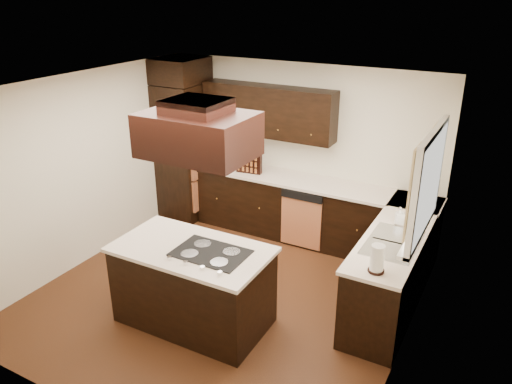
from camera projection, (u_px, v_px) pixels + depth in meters
floor at (225, 295)px, 6.06m from camera, size 4.20×4.20×0.02m
ceiling at (219, 87)px, 5.09m from camera, size 4.20×4.20×0.02m
wall_back at (299, 150)px, 7.28m from camera, size 4.20×0.02×2.50m
wall_front at (77, 296)px, 3.86m from camera, size 4.20×0.02×2.50m
wall_left at (86, 169)px, 6.50m from camera, size 0.02×4.20×2.50m
wall_right at (415, 244)px, 4.64m from camera, size 0.02×4.20×2.50m
oven_column at (185, 151)px, 7.81m from camera, size 0.65×0.75×2.12m
wall_oven_face at (203, 151)px, 7.63m from camera, size 0.05×0.62×0.78m
base_cabinets_back at (291, 208)px, 7.32m from camera, size 2.93×0.60×0.88m
base_cabinets_right at (396, 266)px, 5.82m from camera, size 0.60×2.40×0.88m
countertop_back at (292, 179)px, 7.14m from camera, size 2.93×0.63×0.04m
countertop_right at (399, 231)px, 5.64m from camera, size 0.63×2.40×0.04m
upper_cabinets at (268, 111)px, 7.11m from camera, size 2.00×0.34×0.72m
dishwasher_front at (301, 223)px, 6.97m from camera, size 0.60×0.05×0.72m
window_frame at (428, 184)px, 4.95m from camera, size 0.06×1.32×1.12m
window_pane at (430, 184)px, 4.93m from camera, size 0.00×1.20×1.00m
curtain_left at (413, 192)px, 4.61m from camera, size 0.02×0.34×0.90m
curtain_right at (430, 166)px, 5.29m from camera, size 0.02×0.34×0.90m
sink_rim at (393, 242)px, 5.35m from camera, size 0.52×0.84×0.01m
island at (193, 287)px, 5.42m from camera, size 1.61×0.89×0.88m
island_top at (191, 250)px, 5.24m from camera, size 1.67×0.94×0.04m
cooktop at (211, 253)px, 5.13m from camera, size 0.76×0.51×0.01m
range_hood at (198, 135)px, 4.73m from camera, size 1.05×0.72×0.42m
hood_duct at (197, 106)px, 4.62m from camera, size 0.55×0.50×0.13m
blender_base at (230, 164)px, 7.53m from camera, size 0.15×0.15×0.10m
blender_pitcher at (230, 153)px, 7.46m from camera, size 0.13×0.13×0.26m
spice_rack at (249, 163)px, 7.28m from camera, size 0.38×0.15×0.31m
mixing_bowl at (217, 164)px, 7.60m from camera, size 0.38×0.38×0.07m
soap_bottle at (400, 216)px, 5.73m from camera, size 0.12×0.12×0.21m
paper_towel at (377, 259)px, 4.75m from camera, size 0.13×0.13×0.29m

